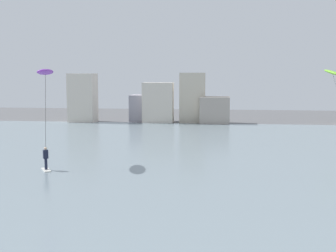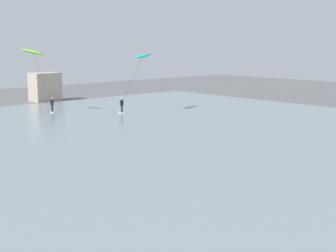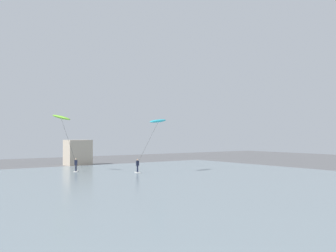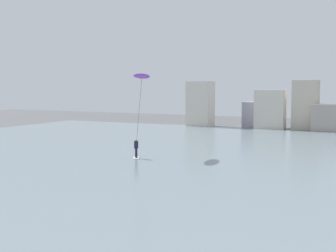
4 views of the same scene
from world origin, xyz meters
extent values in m
cube|color=#B7A893|center=(19.90, 58.90, 1.93)|extent=(3.68, 2.80, 3.85)
cube|color=silver|center=(14.89, 47.95, 0.13)|extent=(1.15, 1.41, 0.06)
cylinder|color=#191E33|center=(14.89, 47.95, 0.55)|extent=(0.20, 0.20, 0.78)
cube|color=#191E33|center=(14.89, 47.95, 1.24)|extent=(0.40, 0.37, 0.60)
sphere|color=beige|center=(14.89, 47.95, 1.65)|extent=(0.20, 0.20, 0.20)
cylinder|color=#333333|center=(14.18, 48.57, 3.95)|extent=(1.47, 1.28, 5.52)
ellipsoid|color=#7AD133|center=(13.46, 49.19, 6.85)|extent=(2.07, 3.21, 1.11)
cube|color=silver|center=(20.34, 42.24, 0.13)|extent=(0.85, 1.47, 0.06)
cylinder|color=#191E33|center=(20.34, 42.24, 0.55)|extent=(0.20, 0.20, 0.78)
cube|color=#191E33|center=(20.34, 42.24, 1.24)|extent=(0.39, 0.31, 0.60)
sphere|color=tan|center=(20.34, 42.24, 1.65)|extent=(0.20, 0.20, 0.20)
cylinder|color=#333333|center=(21.66, 41.97, 3.71)|extent=(2.65, 0.56, 5.06)
ellipsoid|color=#28B2C6|center=(22.97, 41.71, 6.39)|extent=(3.55, 2.33, 0.69)
camera|label=1|loc=(0.76, -2.15, 6.90)|focal=47.21mm
camera|label=2|loc=(-10.92, 0.55, 7.69)|focal=50.28mm
camera|label=3|loc=(-5.72, 0.04, 4.85)|focal=43.79mm
camera|label=4|loc=(7.36, -4.20, 6.08)|focal=47.17mm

